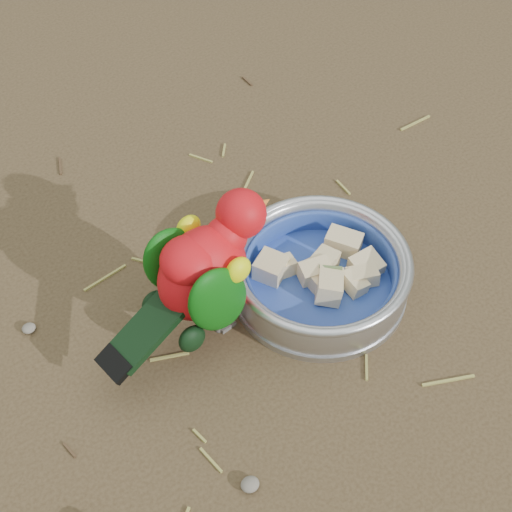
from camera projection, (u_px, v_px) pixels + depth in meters
ground at (243, 309)px, 0.98m from camera, size 60.00×60.00×0.00m
food_bowl at (319, 286)px, 1.00m from camera, size 0.22×0.22×0.02m
bowl_wall at (320, 271)px, 0.98m from camera, size 0.22×0.22×0.04m
fruit_wedges at (320, 274)px, 0.98m from camera, size 0.13×0.13×0.03m
lory_parrot at (206, 279)px, 0.90m from camera, size 0.24×0.14×0.18m
ground_debris at (254, 294)px, 1.00m from camera, size 0.90×0.80×0.01m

